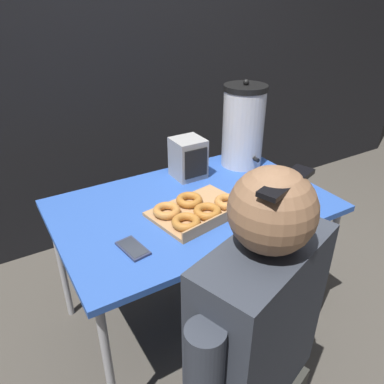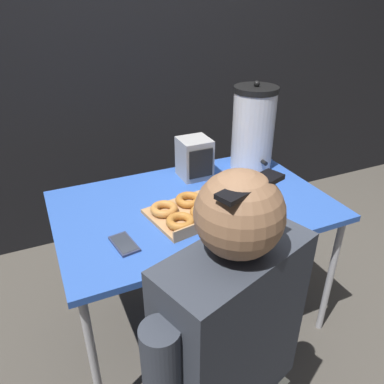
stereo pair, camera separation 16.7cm
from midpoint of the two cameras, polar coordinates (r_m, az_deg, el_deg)
name	(u,v)px [view 2 (the right image)]	position (r m, az deg, el deg)	size (l,w,h in m)	color
ground_plane	(193,314)	(2.15, 2.52, -18.20)	(12.00, 12.00, 0.00)	#4C473F
back_wall	(122,48)	(2.47, -8.57, 20.88)	(6.00, 0.11, 2.48)	black
folding_table	(193,212)	(1.73, 2.98, -3.12)	(1.23, 0.79, 0.71)	#2D56B2
donut_box	(195,210)	(1.61, 3.42, -2.86)	(0.44, 0.34, 0.05)	tan
coffee_urn	(253,128)	(2.02, 11.70, 9.44)	(0.23, 0.26, 0.46)	silver
cell_phone	(124,244)	(1.45, -7.05, -7.96)	(0.09, 0.15, 0.01)	#2D334C
space_heater	(195,158)	(1.91, 2.90, 5.13)	(0.15, 0.16, 0.20)	#9E9E9E
person_seated	(229,361)	(1.26, 9.79, -24.23)	(0.57, 0.34, 1.21)	#33332D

